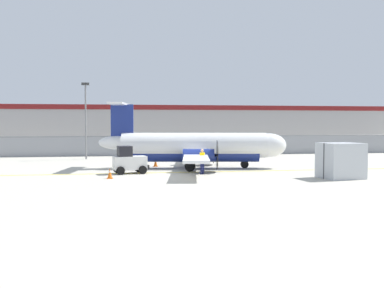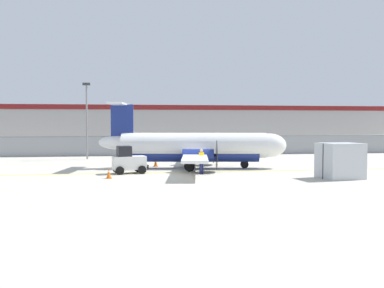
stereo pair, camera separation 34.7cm
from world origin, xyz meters
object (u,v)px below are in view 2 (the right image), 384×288
Objects in this scene: parked_car_0 at (37,143)px; parked_car_2 at (127,141)px; traffic_cone_near_left at (156,163)px; apron_light_pole at (87,114)px; commuter_airplane at (197,147)px; parked_car_4 at (188,143)px; parked_car_6 at (257,141)px; parked_car_1 at (76,144)px; parked_car_5 at (233,143)px; ground_crew_worker at (201,160)px; parked_car_3 at (160,142)px; baggage_tug at (128,161)px; traffic_cone_near_right at (109,173)px; cargo_container at (340,161)px.

parked_car_0 and parked_car_2 have the same top height.
traffic_cone_near_left is 10.79m from apron_light_pole.
commuter_airplane is 23.06m from parked_car_4.
parked_car_6 reaches higher than traffic_cone_near_left.
parked_car_6 is at bearing 6.12° from parked_car_1.
commuter_airplane is at bearing -103.20° from parked_car_4.
parked_car_5 is 20.69m from apron_light_pole.
parked_car_1 is at bearing 112.54° from traffic_cone_near_left.
parked_car_3 is at bearing -46.25° from ground_crew_worker.
parked_car_3 is (4.27, 29.54, 0.04)m from baggage_tug.
ground_crew_worker is (4.86, -1.12, 0.10)m from baggage_tug.
parked_car_6 is (17.72, 28.17, 0.04)m from baggage_tug.
parked_car_0 and parked_car_5 have the same top height.
parked_car_1 is 0.97× the size of parked_car_3.
ground_crew_worker is at bearing 100.85° from parked_car_2.
commuter_airplane is 3.78m from traffic_cone_near_left.
parked_car_2 is 18.52m from parked_car_6.
parked_car_4 is at bearing 72.58° from traffic_cone_near_right.
parked_car_3 is at bearing 64.37° from apron_light_pole.
baggage_tug is at bearing -104.47° from parked_car_3.
parked_car_1 is 1.00× the size of parked_car_5.
ground_crew_worker is at bearing 149.49° from cargo_container.
commuter_airplane reaches higher than parked_car_4.
parked_car_6 is at bearing -71.06° from ground_crew_worker.
parked_car_1 is at bearing -3.22° from parked_car_5.
parked_car_2 and parked_car_3 have the same top height.
parked_car_1 and parked_car_4 have the same top height.
traffic_cone_near_left is (-3.05, 1.82, -1.29)m from commuter_airplane.
traffic_cone_near_left is at bearing 53.37° from baggage_tug.
apron_light_pole is (7.95, -16.50, 3.41)m from parked_car_0.
parked_car_2 is 0.98× the size of parked_car_3.
ground_crew_worker is 31.98m from parked_car_6.
apron_light_pole is at bearing 96.20° from baggage_tug.
parked_car_2 is (11.62, 3.68, 0.00)m from parked_car_0.
parked_car_3 is at bearing -1.04° from parked_car_6.
traffic_cone_near_left is (-10.85, 9.06, -0.79)m from cargo_container.
apron_light_pole is (-9.09, 9.83, 2.70)m from commuter_airplane.
commuter_airplane reaches higher than ground_crew_worker.
parked_car_0 is 1.00× the size of parked_car_4.
traffic_cone_near_right is at bearing 90.69° from parked_car_2.
parked_car_6 is at bearing 7.16° from parked_car_4.
parked_car_5 is (7.97, 21.01, -0.71)m from commuter_airplane.
parked_car_4 is 1.03× the size of parked_car_5.
traffic_cone_near_left and traffic_cone_near_right have the same top height.
ground_crew_worker is 0.39× the size of parked_car_4.
parked_car_2 is at bearing 25.54° from parked_car_0.
parked_car_5 is (25.01, -5.31, 0.00)m from parked_car_0.
apron_light_pole reaches higher than parked_car_3.
parked_car_0 is at bearing 19.84° from parked_car_2.
traffic_cone_near_left is 25.16m from parked_car_3.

